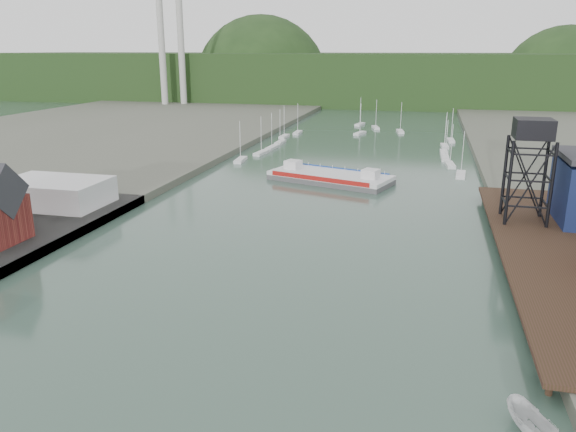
% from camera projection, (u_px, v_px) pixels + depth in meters
% --- Properties ---
extents(ground, '(600.00, 600.00, 0.00)m').
position_uv_depth(ground, '(149.00, 426.00, 43.70)').
color(ground, '#2F4A41').
rests_on(ground, ground).
extents(east_pier, '(14.00, 70.00, 2.45)m').
position_uv_depth(east_pier, '(552.00, 250.00, 76.43)').
color(east_pier, black).
rests_on(east_pier, ground).
extents(white_shed, '(18.00, 12.00, 4.50)m').
position_uv_depth(white_shed, '(54.00, 192.00, 99.30)').
color(white_shed, silver).
rests_on(white_shed, west_quay).
extents(lift_tower, '(6.50, 6.50, 16.00)m').
position_uv_depth(lift_tower, '(533.00, 135.00, 85.06)').
color(lift_tower, black).
rests_on(lift_tower, east_pier).
extents(marina_sailboats, '(57.71, 92.65, 0.90)m').
position_uv_depth(marina_sailboats, '(362.00, 144.00, 172.35)').
color(marina_sailboats, silver).
rests_on(marina_sailboats, ground).
extents(smokestacks, '(11.20, 8.20, 60.00)m').
position_uv_depth(smokestacks, '(171.00, 45.00, 275.91)').
color(smokestacks, '#ADACA8').
rests_on(smokestacks, ground).
extents(distant_hills, '(500.00, 120.00, 80.00)m').
position_uv_depth(distant_hills, '(389.00, 81.00, 321.90)').
color(distant_hills, '#1B3115').
rests_on(distant_hills, ground).
extents(chain_ferry, '(28.60, 18.20, 3.83)m').
position_uv_depth(chain_ferry, '(330.00, 177.00, 123.88)').
color(chain_ferry, '#4D4C4F').
rests_on(chain_ferry, ground).
extents(motorboat, '(4.13, 6.00, 2.17)m').
position_uv_depth(motorboat, '(531.00, 424.00, 42.22)').
color(motorboat, silver).
rests_on(motorboat, ground).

